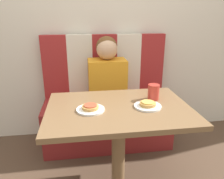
# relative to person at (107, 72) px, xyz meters

# --- Properties ---
(wall_back) EXTENTS (7.00, 0.05, 2.60)m
(wall_back) POSITION_rel_person_xyz_m (0.00, 0.30, 0.52)
(wall_back) COLOR beige
(wall_back) RESTS_ON ground_plane
(booth_seat) EXTENTS (1.27, 0.49, 0.47)m
(booth_seat) POSITION_rel_person_xyz_m (0.00, -0.00, -0.55)
(booth_seat) COLOR maroon
(booth_seat) RESTS_ON ground_plane
(booth_backrest) EXTENTS (1.27, 0.07, 0.65)m
(booth_backrest) POSITION_rel_person_xyz_m (0.00, 0.21, 0.01)
(booth_backrest) COLOR maroon
(booth_backrest) RESTS_ON booth_seat
(dining_table) EXTENTS (0.99, 0.70, 0.70)m
(dining_table) POSITION_rel_person_xyz_m (0.00, -0.67, -0.17)
(dining_table) COLOR brown
(dining_table) RESTS_ON ground_plane
(person) EXTENTS (0.36, 0.25, 0.65)m
(person) POSITION_rel_person_xyz_m (0.00, 0.00, 0.00)
(person) COLOR orange
(person) RESTS_ON booth_seat
(plate_left) EXTENTS (0.19, 0.19, 0.01)m
(plate_left) POSITION_rel_person_xyz_m (-0.20, -0.70, -0.07)
(plate_left) COLOR white
(plate_left) RESTS_ON dining_table
(plate_right) EXTENTS (0.19, 0.19, 0.01)m
(plate_right) POSITION_rel_person_xyz_m (0.20, -0.70, -0.07)
(plate_right) COLOR white
(plate_right) RESTS_ON dining_table
(pizza_left) EXTENTS (0.11, 0.11, 0.03)m
(pizza_left) POSITION_rel_person_xyz_m (-0.20, -0.70, -0.05)
(pizza_left) COLOR #C68E47
(pizza_left) RESTS_ON plate_left
(pizza_right) EXTENTS (0.11, 0.11, 0.03)m
(pizza_right) POSITION_rel_person_xyz_m (0.20, -0.70, -0.05)
(pizza_right) COLOR #C68E47
(pizza_right) RESTS_ON plate_right
(drinking_cup) EXTENTS (0.08, 0.08, 0.11)m
(drinking_cup) POSITION_rel_person_xyz_m (0.28, -0.56, -0.02)
(drinking_cup) COLOR #B23328
(drinking_cup) RESTS_ON dining_table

